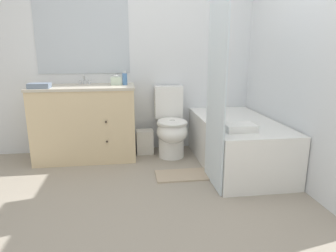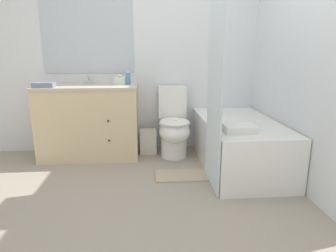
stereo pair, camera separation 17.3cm
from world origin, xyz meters
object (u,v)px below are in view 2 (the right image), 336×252
toilet (174,127)px  tissue_box (120,80)px  soap_dispenser (128,78)px  wastebasket (148,141)px  vanity_cabinet (89,121)px  hand_towel_folded (44,85)px  sink_faucet (89,81)px  bathtub (239,144)px  bath_towel_folded (239,128)px  bath_mat (184,175)px

toilet → tissue_box: bearing=167.1°
toilet → soap_dispenser: soap_dispenser is taller
soap_dispenser → wastebasket: bearing=11.5°
vanity_cabinet → hand_towel_folded: bearing=-159.2°
sink_faucet → bathtub: 1.92m
vanity_cabinet → bath_towel_folded: vanity_cabinet is taller
tissue_box → hand_towel_folded: tissue_box is taller
wastebasket → bath_towel_folded: (0.84, -0.99, 0.41)m
sink_faucet → wastebasket: bearing=-8.6°
toilet → bath_towel_folded: 1.02m
bathtub → bath_towel_folded: (-0.15, -0.44, 0.29)m
tissue_box → bath_towel_folded: (1.17, -1.00, -0.36)m
hand_towel_folded → tissue_box: bearing=16.9°
soap_dispenser → hand_towel_folded: bearing=-168.2°
bath_mat → toilet: bearing=94.4°
bathtub → bath_mat: (-0.63, -0.23, -0.26)m
bath_mat → hand_towel_folded: bearing=160.3°
toilet → hand_towel_folded: size_ratio=3.77×
tissue_box → toilet: bearing=-12.9°
bathtub → soap_dispenser: size_ratio=9.04×
toilet → soap_dispenser: size_ratio=5.05×
hand_towel_folded → soap_dispenser: bearing=11.8°
tissue_box → wastebasket: bearing=-1.9°
bathtub → sink_faucet: bearing=159.0°
hand_towel_folded → bath_mat: size_ratio=0.37×
sink_faucet → bath_towel_folded: size_ratio=0.49×
wastebasket → soap_dispenser: size_ratio=1.80×
tissue_box → bath_mat: (0.68, -0.78, -0.91)m
toilet → wastebasket: toilet is taller
soap_dispenser → sink_faucet: bearing=162.5°
tissue_box → bath_mat: size_ratio=0.24×
toilet → bath_mat: bearing=-85.6°
tissue_box → hand_towel_folded: size_ratio=0.66×
sink_faucet → hand_towel_folded: size_ratio=0.64×
bath_towel_folded → wastebasket: bearing=130.4°
toilet → bath_mat: size_ratio=1.40×
wastebasket → bath_towel_folded: 1.36m
bathtub → wastebasket: (-0.99, 0.55, -0.12)m
wastebasket → hand_towel_folded: (-1.13, -0.24, 0.75)m
sink_faucet → hand_towel_folded: (-0.43, -0.34, -0.01)m
bathtub → bath_towel_folded: bearing=-108.9°
wastebasket → bath_mat: size_ratio=0.50×
toilet → bathtub: size_ratio=0.56×
toilet → bathtub: 0.80m
vanity_cabinet → soap_dispenser: bearing=3.1°
toilet → bath_towel_folded: (0.53, -0.85, 0.19)m
wastebasket → hand_towel_folded: 1.38m
hand_towel_folded → wastebasket: bearing=11.7°
bathtub → soap_dispenser: soap_dispenser is taller
soap_dispenser → bath_towel_folded: bearing=-41.5°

